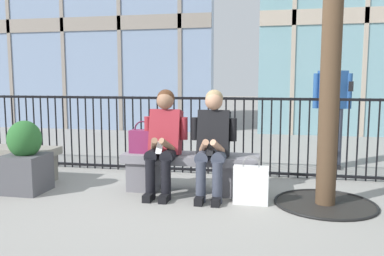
# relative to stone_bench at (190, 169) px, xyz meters

# --- Properties ---
(ground_plane) EXTENTS (60.00, 60.00, 0.00)m
(ground_plane) POSITION_rel_stone_bench_xyz_m (0.00, 0.00, -0.27)
(ground_plane) COLOR gray
(stone_bench) EXTENTS (1.60, 0.44, 0.45)m
(stone_bench) POSITION_rel_stone_bench_xyz_m (0.00, 0.00, 0.00)
(stone_bench) COLOR slate
(stone_bench) RESTS_ON ground
(seated_person_with_phone) EXTENTS (0.52, 0.66, 1.21)m
(seated_person_with_phone) POSITION_rel_stone_bench_xyz_m (-0.29, -0.13, 0.38)
(seated_person_with_phone) COLOR black
(seated_person_with_phone) RESTS_ON ground
(seated_person_companion) EXTENTS (0.52, 0.66, 1.21)m
(seated_person_companion) POSITION_rel_stone_bench_xyz_m (0.29, -0.13, 0.38)
(seated_person_companion) COLOR #383D4C
(seated_person_companion) RESTS_ON ground
(handbag_on_bench) EXTENTS (0.30, 0.17, 0.38)m
(handbag_on_bench) POSITION_rel_stone_bench_xyz_m (-0.58, -0.01, 0.32)
(handbag_on_bench) COLOR #7A234C
(handbag_on_bench) RESTS_ON stone_bench
(shopping_bag) EXTENTS (0.37, 0.12, 0.52)m
(shopping_bag) POSITION_rel_stone_bench_xyz_m (0.73, -0.34, -0.06)
(shopping_bag) COLOR white
(shopping_bag) RESTS_ON ground
(bystander_at_railing) EXTENTS (0.55, 0.35, 1.71)m
(bystander_at_railing) POSITION_rel_stone_bench_xyz_m (1.81, 1.71, 0.73)
(bystander_at_railing) COLOR #383D4C
(bystander_at_railing) RESTS_ON ground
(plaza_railing) EXTENTS (9.28, 0.04, 1.09)m
(plaza_railing) POSITION_rel_stone_bench_xyz_m (-0.00, 0.94, 0.28)
(plaza_railing) COLOR black
(plaza_railing) RESTS_ON ground
(planter) EXTENTS (0.46, 0.46, 0.85)m
(planter) POSITION_rel_stone_bench_xyz_m (-1.90, -0.40, 0.12)
(planter) COLOR #4C4C51
(planter) RESTS_ON ground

